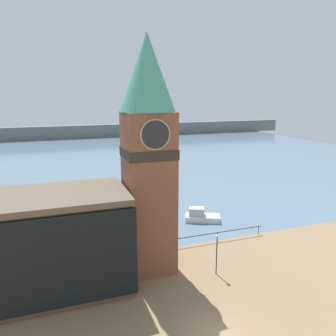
# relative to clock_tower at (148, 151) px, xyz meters

# --- Properties ---
(ground_plane) EXTENTS (160.00, 160.00, 0.00)m
(ground_plane) POSITION_rel_clock_tower_xyz_m (1.84, -10.60, -11.76)
(ground_plane) COLOR #846B4C
(water) EXTENTS (160.00, 120.00, 0.00)m
(water) POSITION_rel_clock_tower_xyz_m (1.84, 63.31, -11.77)
(water) COLOR slate
(water) RESTS_ON ground_plane
(far_shoreline) EXTENTS (180.00, 3.00, 5.00)m
(far_shoreline) POSITION_rel_clock_tower_xyz_m (1.84, 103.31, -9.26)
(far_shoreline) COLOR slate
(far_shoreline) RESTS_ON water
(pier_railing) EXTENTS (11.89, 0.08, 1.09)m
(pier_railing) POSITION_rel_clock_tower_xyz_m (9.11, 3.06, -10.80)
(pier_railing) COLOR #333338
(pier_railing) RESTS_ON ground_plane
(clock_tower) EXTENTS (5.01, 5.01, 22.13)m
(clock_tower) POSITION_rel_clock_tower_xyz_m (0.00, 0.00, 0.00)
(clock_tower) COLOR brown
(clock_tower) RESTS_ON ground_plane
(pier_building) EXTENTS (11.98, 7.81, 8.71)m
(pier_building) POSITION_rel_clock_tower_xyz_m (-8.35, -0.78, -7.39)
(pier_building) COLOR brown
(pier_building) RESTS_ON ground_plane
(boat_near) EXTENTS (5.08, 3.78, 1.86)m
(boat_near) POSITION_rel_clock_tower_xyz_m (9.95, 9.40, -11.09)
(boat_near) COLOR silver
(boat_near) RESTS_ON water
(mooring_bollard_near) EXTENTS (0.29, 0.29, 0.74)m
(mooring_bollard_near) POSITION_rel_clock_tower_xyz_m (2.19, 1.29, -11.36)
(mooring_bollard_near) COLOR black
(mooring_bollard_near) RESTS_ON ground_plane
(lamp_post) EXTENTS (0.32, 0.32, 4.03)m
(lamp_post) POSITION_rel_clock_tower_xyz_m (5.64, -3.33, -8.96)
(lamp_post) COLOR black
(lamp_post) RESTS_ON ground_plane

